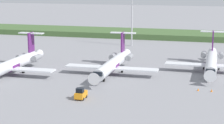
{
  "coord_description": "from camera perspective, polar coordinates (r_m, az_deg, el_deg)",
  "views": [
    {
      "loc": [
        24.33,
        -80.62,
        22.72
      ],
      "look_at": [
        0.0,
        10.9,
        3.0
      ],
      "focal_mm": 63.37,
      "sensor_mm": 36.0,
      "label": 1
    }
  ],
  "objects": [
    {
      "name": "grass_berm",
      "position": [
        162.19,
        6.14,
        4.03
      ],
      "size": [
        320.0,
        20.0,
        2.15
      ],
      "primitive_type": "cube",
      "color": "#426033",
      "rests_on": "ground"
    },
    {
      "name": "safety_cone_mid_marker",
      "position": [
        84.51,
        14.17,
        -4.01
      ],
      "size": [
        0.44,
        0.44,
        0.55
      ],
      "primitive_type": "cone",
      "color": "orange",
      "rests_on": "ground"
    },
    {
      "name": "regional_jet_second",
      "position": [
        97.0,
        0.13,
        -0.25
      ],
      "size": [
        22.81,
        31.0,
        9.0
      ],
      "color": "silver",
      "rests_on": "ground"
    },
    {
      "name": "ground_plane",
      "position": [
        115.52,
        2.43,
        0.41
      ],
      "size": [
        500.0,
        500.0,
        0.0
      ],
      "primitive_type": "plane",
      "color": "gray"
    },
    {
      "name": "safety_cone_front_marker",
      "position": [
        84.61,
        12.33,
        -3.9
      ],
      "size": [
        0.44,
        0.44,
        0.55
      ],
      "primitive_type": "cone",
      "color": "orange",
      "rests_on": "ground"
    },
    {
      "name": "baggage_tug",
      "position": [
        77.17,
        -4.53,
        -4.62
      ],
      "size": [
        1.72,
        3.2,
        2.3
      ],
      "color": "orange",
      "rests_on": "ground"
    },
    {
      "name": "regional_jet_third",
      "position": [
        102.72,
        14.16,
        0.07
      ],
      "size": [
        22.81,
        31.0,
        9.0
      ],
      "color": "silver",
      "rests_on": "ground"
    },
    {
      "name": "antenna_mast",
      "position": [
        137.68,
        2.89,
        6.09
      ],
      "size": [
        4.4,
        0.5,
        21.97
      ],
      "color": "#B2B2B7",
      "rests_on": "ground"
    },
    {
      "name": "regional_jet_nearest",
      "position": [
        99.47,
        -14.16,
        -0.31
      ],
      "size": [
        22.81,
        31.0,
        9.0
      ],
      "color": "silver",
      "rests_on": "ground"
    }
  ]
}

